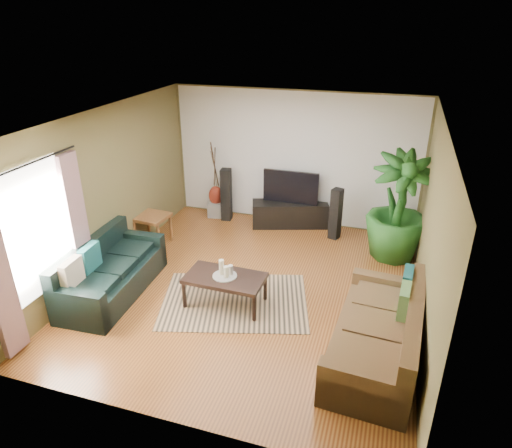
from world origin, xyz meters
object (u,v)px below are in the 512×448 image
at_px(potted_plant, 398,207).
at_px(side_table, 153,230).
at_px(pedestal, 216,209).
at_px(speaker_right, 336,214).
at_px(coffee_table, 225,290).
at_px(tv_stand, 290,214).
at_px(sofa_right, 377,328).
at_px(television, 291,187).
at_px(sofa_left, 112,269).
at_px(vase, 216,195).
at_px(speaker_left, 226,195).

bearing_deg(potted_plant, side_table, -168.55).
bearing_deg(pedestal, speaker_right, -6.52).
xyz_separation_m(coffee_table, tv_stand, (0.27, 3.01, 0.02)).
bearing_deg(sofa_right, television, -146.68).
relative_size(sofa_left, vase, 4.89).
bearing_deg(television, side_table, -144.82).
height_order(sofa_left, vase, sofa_left).
height_order(coffee_table, speaker_left, speaker_left).
bearing_deg(speaker_right, tv_stand, -178.50).
relative_size(coffee_table, tv_stand, 0.76).
bearing_deg(potted_plant, sofa_right, -92.21).
distance_m(coffee_table, tv_stand, 3.02).
xyz_separation_m(speaker_left, vase, (-0.28, 0.10, -0.08)).
height_order(tv_stand, vase, vase).
bearing_deg(potted_plant, coffee_table, -135.54).
relative_size(sofa_left, tv_stand, 1.32).
bearing_deg(coffee_table, sofa_right, -11.47).
xyz_separation_m(tv_stand, speaker_right, (0.97, -0.30, 0.25)).
height_order(speaker_right, vase, speaker_right).
relative_size(sofa_right, speaker_right, 2.18).
xyz_separation_m(coffee_table, television, (0.27, 3.01, 0.60)).
relative_size(sofa_left, potted_plant, 1.05).
relative_size(sofa_right, tv_stand, 1.44).
xyz_separation_m(potted_plant, pedestal, (-3.70, 0.71, -0.80)).
bearing_deg(vase, sofa_left, -97.29).
bearing_deg(coffee_table, television, 86.29).
bearing_deg(potted_plant, speaker_left, 169.81).
distance_m(tv_stand, vase, 1.64).
bearing_deg(vase, tv_stand, 0.00).
height_order(potted_plant, vase, potted_plant).
distance_m(sofa_left, potted_plant, 4.87).
bearing_deg(speaker_left, speaker_right, -11.72).
bearing_deg(tv_stand, vase, 162.05).
height_order(tv_stand, side_table, side_table).
distance_m(coffee_table, vase, 3.31).
relative_size(sofa_right, side_table, 3.72).
bearing_deg(vase, speaker_left, -19.16).
distance_m(pedestal, side_table, 1.71).
bearing_deg(television, speaker_left, -175.88).
relative_size(sofa_left, coffee_table, 1.73).
bearing_deg(speaker_right, potted_plant, -1.99).
xyz_separation_m(tv_stand, television, (0.00, 0.00, 0.59)).
bearing_deg(tv_stand, sofa_right, -78.72).
bearing_deg(sofa_right, potted_plant, -178.12).
height_order(tv_stand, television, television).
bearing_deg(potted_plant, tv_stand, 161.07).
distance_m(sofa_right, speaker_right, 3.37).
bearing_deg(sofa_left, speaker_left, -15.48).
bearing_deg(tv_stand, television, 0.00).
xyz_separation_m(sofa_left, coffee_table, (1.78, 0.24, -0.19)).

